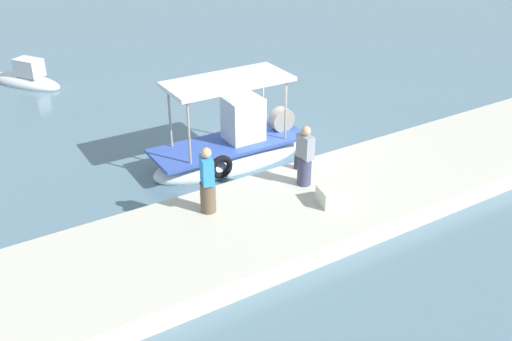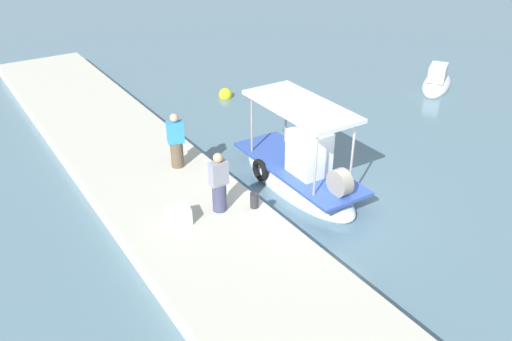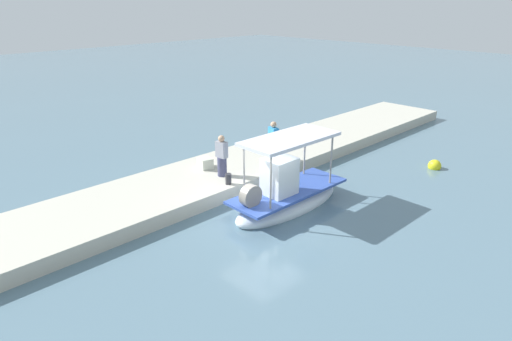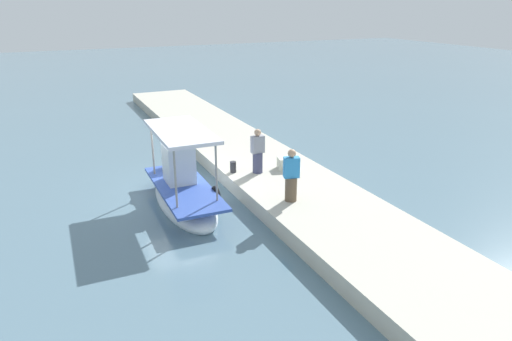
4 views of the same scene
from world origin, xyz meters
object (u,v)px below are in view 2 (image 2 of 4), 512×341
fisherman_by_crate (176,143)px  mooring_bollard (254,200)px  cargo_crate (178,215)px  moored_boat_near (437,83)px  fisherman_near_bollard (219,185)px  marker_buoy (225,95)px  main_fishing_boat (299,173)px

fisherman_by_crate → mooring_bollard: bearing=12.1°
cargo_crate → moored_boat_near: bearing=105.2°
fisherman_near_bollard → marker_buoy: fisherman_near_bollard is taller
fisherman_near_bollard → moored_boat_near: size_ratio=0.46×
mooring_bollard → cargo_crate: 2.13m
cargo_crate → fisherman_near_bollard: bearing=86.6°
main_fishing_boat → fisherman_by_crate: (-2.42, -2.98, 0.85)m
main_fishing_boat → marker_buoy: size_ratio=8.61×
fisherman_by_crate → mooring_bollard: (3.32, 0.71, -0.59)m
marker_buoy → moored_boat_near: size_ratio=0.16×
cargo_crate → marker_buoy: 10.65m
mooring_bollard → moored_boat_near: (-4.67, 13.33, -0.57)m
marker_buoy → fisherman_near_bollard: bearing=-31.3°
main_fishing_boat → cargo_crate: main_fishing_boat is taller
cargo_crate → marker_buoy: bearing=142.9°
fisherman_near_bollard → fisherman_by_crate: size_ratio=0.97×
fisherman_near_bollard → cargo_crate: bearing=-93.4°
marker_buoy → main_fishing_boat: bearing=-14.4°
cargo_crate → moored_boat_near: 15.97m
moored_boat_near → cargo_crate: bearing=-74.8°
fisherman_near_bollard → marker_buoy: 10.08m
moored_boat_near → main_fishing_boat: bearing=-71.2°
main_fishing_boat → cargo_crate: 4.37m
marker_buoy → moored_boat_near: 9.96m
main_fishing_boat → fisherman_by_crate: 3.93m
main_fishing_boat → marker_buoy: main_fishing_boat is taller
marker_buoy → cargo_crate: bearing=-37.1°
main_fishing_boat → cargo_crate: bearing=-84.5°
cargo_crate → moored_boat_near: moored_boat_near is taller
fisherman_by_crate → cargo_crate: size_ratio=2.79×
fisherman_by_crate → moored_boat_near: 14.15m
fisherman_near_bollard → moored_boat_near: (-4.25, 14.19, -1.14)m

